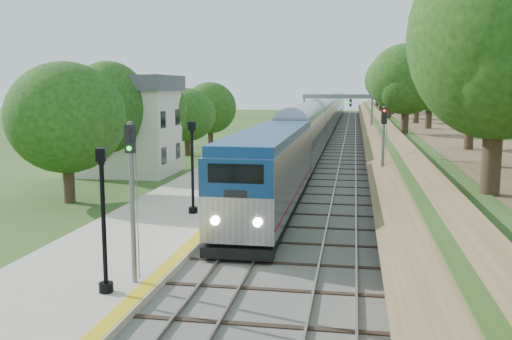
% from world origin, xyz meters
% --- Properties ---
extents(trackbed, '(9.50, 170.00, 0.28)m').
position_xyz_m(trackbed, '(2.00, 60.00, 0.07)').
color(trackbed, '#4C4944').
rests_on(trackbed, ground).
extents(platform, '(6.40, 68.00, 0.38)m').
position_xyz_m(platform, '(-5.20, 16.00, 0.19)').
color(platform, '#ADA18B').
rests_on(platform, ground).
extents(yellow_stripe, '(0.55, 68.00, 0.01)m').
position_xyz_m(yellow_stripe, '(-2.35, 16.00, 0.39)').
color(yellow_stripe, gold).
rests_on(yellow_stripe, platform).
extents(embankment, '(10.64, 170.00, 11.70)m').
position_xyz_m(embankment, '(10.35, 60.00, 1.95)').
color(embankment, brown).
rests_on(embankment, ground).
extents(station_building, '(8.60, 6.60, 8.00)m').
position_xyz_m(station_building, '(-14.00, 30.00, 4.09)').
color(station_building, beige).
rests_on(station_building, ground).
extents(signal_gantry, '(8.40, 0.38, 6.20)m').
position_xyz_m(signal_gantry, '(2.47, 54.99, 4.82)').
color(signal_gantry, slate).
rests_on(signal_gantry, ground).
extents(trees_behind_platform, '(7.82, 53.32, 7.21)m').
position_xyz_m(trees_behind_platform, '(-11.17, 20.67, 4.53)').
color(trees_behind_platform, '#332316').
rests_on(trees_behind_platform, ground).
extents(train, '(3.05, 143.15, 4.49)m').
position_xyz_m(train, '(0.00, 78.17, 2.29)').
color(train, black).
rests_on(train, trackbed).
extents(lamppost_mid, '(0.47, 0.47, 4.80)m').
position_xyz_m(lamppost_mid, '(-3.45, 3.19, 2.52)').
color(lamppost_mid, black).
rests_on(lamppost_mid, platform).
extents(lamppost_far, '(0.49, 0.49, 4.91)m').
position_xyz_m(lamppost_far, '(-3.93, 15.19, 2.57)').
color(lamppost_far, black).
rests_on(lamppost_far, platform).
extents(signal_platform, '(0.33, 0.26, 5.58)m').
position_xyz_m(signal_platform, '(-2.90, 4.29, 3.81)').
color(signal_platform, slate).
rests_on(signal_platform, platform).
extents(signal_farside, '(0.32, 0.26, 5.88)m').
position_xyz_m(signal_farside, '(6.20, 20.19, 3.71)').
color(signal_farside, slate).
rests_on(signal_farside, ground).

